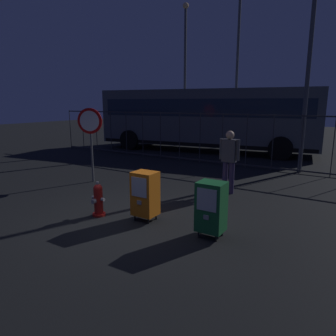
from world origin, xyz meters
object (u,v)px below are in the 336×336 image
object	(u,v)px
newspaper_box_secondary	(211,207)
fire_hydrant	(98,200)
newspaper_box_primary	(145,193)
street_light_far_left	(185,66)
stop_sign	(90,129)
street_light_near_right	(238,53)
pedestrian	(229,158)
bus_near	(206,116)
street_light_near_left	(312,31)

from	to	relation	value
newspaper_box_secondary	fire_hydrant	bearing A→B (deg)	-173.46
newspaper_box_primary	street_light_far_left	size ratio (longest dim) A/B	0.14
stop_sign	street_light_near_right	distance (m)	10.54
fire_hydrant	pedestrian	size ratio (longest dim) A/B	0.45
newspaper_box_secondary	street_light_near_right	bearing A→B (deg)	108.08
newspaper_box_primary	stop_sign	distance (m)	3.81
newspaper_box_secondary	bus_near	world-z (taller)	bus_near
newspaper_box_primary	street_light_near_right	bearing A→B (deg)	101.38
bus_near	fire_hydrant	bearing A→B (deg)	-86.23
newspaper_box_primary	bus_near	xyz separation A→B (m)	(-2.98, 9.26, 1.14)
stop_sign	pedestrian	bearing A→B (deg)	14.62
newspaper_box_secondary	stop_sign	xyz separation A→B (m)	(-4.72, 1.76, 1.03)
stop_sign	street_light_far_left	size ratio (longest dim) A/B	0.30
fire_hydrant	street_light_near_left	bearing A→B (deg)	66.68
pedestrian	street_light_near_right	xyz separation A→B (m)	(-3.08, 8.93, 3.99)
fire_hydrant	street_light_near_left	xyz separation A→B (m)	(2.94, 6.81, 4.27)
fire_hydrant	bus_near	world-z (taller)	bus_near
stop_sign	street_light_near_right	xyz separation A→B (m)	(0.89, 9.96, 3.34)
newspaper_box_secondary	street_light_near_right	world-z (taller)	street_light_near_right
street_light_near_left	pedestrian	bearing A→B (deg)	-107.83
newspaper_box_secondary	pedestrian	bearing A→B (deg)	104.92
newspaper_box_secondary	newspaper_box_primary	bearing A→B (deg)	178.59
fire_hydrant	stop_sign	world-z (taller)	stop_sign
stop_sign	street_light_near_right	bearing A→B (deg)	84.89
newspaper_box_primary	pedestrian	size ratio (longest dim) A/B	0.61
newspaper_box_primary	newspaper_box_secondary	bearing A→B (deg)	-1.41
bus_near	street_light_near_right	distance (m)	4.09
pedestrian	street_light_near_left	world-z (taller)	street_light_near_left
newspaper_box_secondary	stop_sign	size ratio (longest dim) A/B	0.46
newspaper_box_secondary	bus_near	xyz separation A→B (m)	(-4.46, 9.30, 1.14)
newspaper_box_primary	street_light_near_left	distance (m)	7.89
pedestrian	newspaper_box_primary	bearing A→B (deg)	-104.83
fire_hydrant	street_light_near_left	world-z (taller)	street_light_near_left
newspaper_box_secondary	street_light_near_left	size ratio (longest dim) A/B	0.13
pedestrian	fire_hydrant	bearing A→B (deg)	-119.40
fire_hydrant	pedestrian	bearing A→B (deg)	60.60
bus_near	street_light_near_right	size ratio (longest dim) A/B	1.23
fire_hydrant	pedestrian	xyz separation A→B (m)	(1.74, 3.08, 0.60)
newspaper_box_primary	newspaper_box_secondary	xyz separation A→B (m)	(1.48, -0.04, 0.00)
pedestrian	street_light_far_left	bearing A→B (deg)	125.80
street_light_near_left	street_light_far_left	distance (m)	8.01
street_light_near_right	newspaper_box_secondary	bearing A→B (deg)	-71.92
newspaper_box_primary	street_light_near_left	world-z (taller)	street_light_near_left
street_light_far_left	fire_hydrant	bearing A→B (deg)	-70.24
fire_hydrant	newspaper_box_secondary	distance (m)	2.51
fire_hydrant	pedestrian	world-z (taller)	pedestrian
fire_hydrant	street_light_near_right	distance (m)	12.92
stop_sign	street_light_near_right	world-z (taller)	street_light_near_right
bus_near	street_light_near_left	bearing A→B (deg)	-37.29
pedestrian	street_light_near_left	bearing A→B (deg)	72.17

